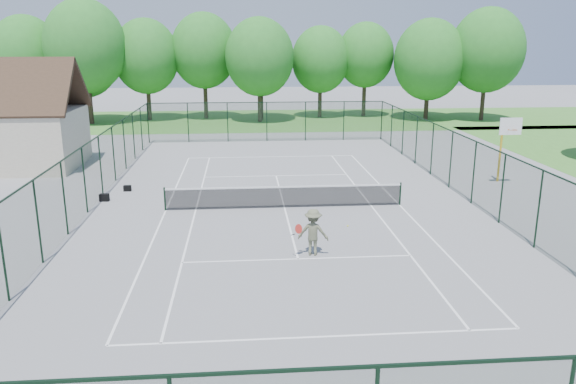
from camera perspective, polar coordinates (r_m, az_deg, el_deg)
The scene contains 11 objects.
ground at distance 26.25m, azimuth -0.36°, elevation -1.60°, with size 140.00×140.00×0.00m, color gray.
grass_far at distance 55.61m, azimuth -2.72°, elevation 7.33°, with size 80.00×16.00×0.01m, color #478631.
court_lines at distance 26.25m, azimuth -0.36°, elevation -1.59°, with size 11.05×23.85×0.01m.
tennis_net at distance 26.09m, azimuth -0.36°, elevation -0.39°, with size 11.08×0.08×1.10m.
fence_enclosure at distance 25.84m, azimuth -0.36°, elevation 1.71°, with size 18.05×36.05×3.02m.
utility_building at distance 38.05m, azimuth -26.62°, elevation 6.86°, with size 8.60×6.27×6.63m.
tree_line_far at distance 55.12m, azimuth -2.80°, elevation 13.51°, with size 39.40×6.40×9.70m.
basketball_goal at distance 32.35m, azimuth 21.28°, elevation 5.24°, with size 1.20×1.43×3.65m.
sports_bag_a at distance 28.70m, azimuth -18.16°, elevation -0.54°, with size 0.45×0.27×0.36m, color black.
sports_bag_b at distance 30.26m, azimuth -16.00°, elevation 0.37°, with size 0.38×0.23×0.30m, color black.
tennis_player at distance 20.36m, azimuth 2.57°, elevation -4.09°, with size 2.25×0.91×1.73m.
Camera 1 is at (-1.89, -25.06, 7.57)m, focal length 35.00 mm.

